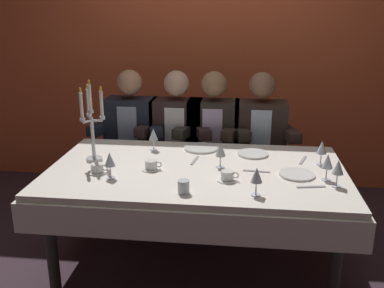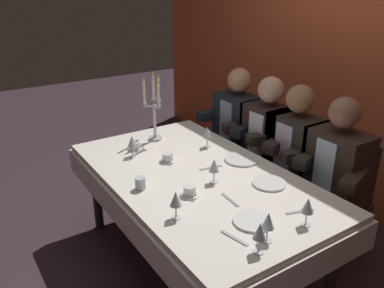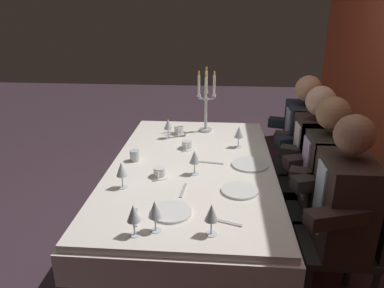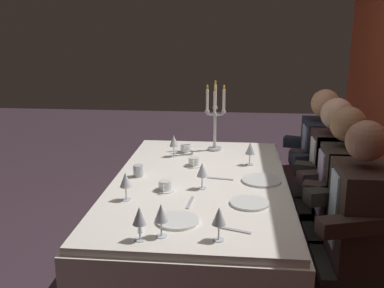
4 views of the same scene
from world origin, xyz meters
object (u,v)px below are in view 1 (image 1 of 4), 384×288
(seated_diner_1, at_px, (177,130))
(dinner_plate_0, at_px, (297,174))
(water_tumbler_0, at_px, (184,187))
(coffee_cup_0, at_px, (151,166))
(dinner_plate_2, at_px, (201,148))
(seated_diner_0, at_px, (132,129))
(dining_table, at_px, (196,185))
(wine_glass_6, at_px, (322,148))
(wine_glass_3, at_px, (221,151))
(seated_diner_2, at_px, (213,131))
(dinner_plate_1, at_px, (253,154))
(seated_diner_3, at_px, (260,133))
(wine_glass_4, at_px, (153,135))
(wine_glass_5, at_px, (328,162))
(wine_glass_0, at_px, (257,176))
(coffee_cup_1, at_px, (97,169))
(candelabra, at_px, (92,126))
(coffee_cup_2, at_px, (227,176))
(wine_glass_2, at_px, (338,168))
(wine_glass_1, at_px, (110,160))

(seated_diner_1, bearing_deg, dinner_plate_0, -46.68)
(water_tumbler_0, relative_size, coffee_cup_0, 0.58)
(dinner_plate_2, bearing_deg, seated_diner_0, 142.61)
(dining_table, bearing_deg, seated_diner_1, 106.37)
(wine_glass_6, bearing_deg, dinner_plate_2, 163.58)
(wine_glass_3, distance_m, seated_diner_2, 0.87)
(dinner_plate_1, bearing_deg, seated_diner_3, 83.41)
(wine_glass_4, height_order, wine_glass_5, same)
(dinner_plate_0, distance_m, wine_glass_4, 1.06)
(seated_diner_1, bearing_deg, dinner_plate_2, -62.90)
(seated_diner_1, bearing_deg, wine_glass_4, -98.83)
(wine_glass_0, xyz_separation_m, water_tumbler_0, (-0.40, -0.02, -0.08))
(wine_glass_6, distance_m, coffee_cup_1, 1.45)
(dinner_plate_0, height_order, coffee_cup_1, coffee_cup_1)
(candelabra, height_order, dinner_plate_1, candelabra)
(wine_glass_4, bearing_deg, seated_diner_2, 54.74)
(coffee_cup_2, bearing_deg, seated_diner_0, 128.57)
(candelabra, distance_m, wine_glass_6, 1.52)
(dinner_plate_0, height_order, seated_diner_1, seated_diner_1)
(dinner_plate_2, xyz_separation_m, seated_diner_0, (-0.64, 0.49, -0.01))
(candelabra, xyz_separation_m, seated_diner_0, (0.05, 0.82, -0.25))
(coffee_cup_0, distance_m, seated_diner_3, 1.19)
(dining_table, height_order, seated_diner_1, seated_diner_1)
(dinner_plate_1, relative_size, water_tumbler_0, 2.86)
(candelabra, distance_m, water_tumbler_0, 0.84)
(wine_glass_0, xyz_separation_m, seated_diner_3, (0.06, 1.27, -0.12))
(wine_glass_5, bearing_deg, dinner_plate_2, 147.67)
(wine_glass_5, xyz_separation_m, seated_diner_1, (-1.06, 1.00, -0.12))
(dinner_plate_2, bearing_deg, coffee_cup_2, -69.81)
(seated_diner_0, distance_m, seated_diner_1, 0.39)
(wine_glass_2, relative_size, seated_diner_2, 0.13)
(seated_diner_3, bearing_deg, wine_glass_0, -92.78)
(coffee_cup_2, xyz_separation_m, seated_diner_0, (-0.86, 1.08, -0.03))
(candelabra, distance_m, seated_diner_2, 1.14)
(dinner_plate_2, bearing_deg, dining_table, -88.75)
(dinner_plate_2, bearing_deg, wine_glass_0, -64.05)
(wine_glass_6, bearing_deg, seated_diner_0, 153.35)
(wine_glass_6, height_order, seated_diner_0, seated_diner_0)
(water_tumbler_0, bearing_deg, wine_glass_0, 2.38)
(seated_diner_2, bearing_deg, coffee_cup_0, -109.27)
(dinner_plate_2, distance_m, coffee_cup_2, 0.62)
(wine_glass_1, distance_m, wine_glass_3, 0.70)
(wine_glass_1, xyz_separation_m, seated_diner_0, (-0.15, 1.12, -0.12))
(wine_glass_1, xyz_separation_m, wine_glass_6, (1.31, 0.39, 0.00))
(wine_glass_4, bearing_deg, wine_glass_2, -24.34)
(coffee_cup_1, xyz_separation_m, seated_diner_2, (0.65, 1.04, -0.03))
(wine_glass_6, xyz_separation_m, seated_diner_2, (-0.76, 0.73, -0.12))
(dinner_plate_2, xyz_separation_m, wine_glass_6, (0.81, -0.24, 0.11))
(dinner_plate_1, bearing_deg, seated_diner_0, 150.46)
(seated_diner_3, bearing_deg, wine_glass_4, -144.44)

